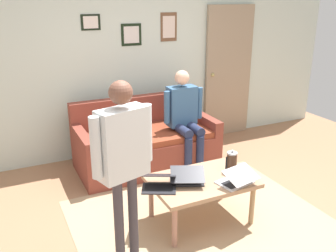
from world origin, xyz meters
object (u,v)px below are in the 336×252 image
at_px(person_standing, 123,152).
at_px(coffee_table, 201,184).
at_px(laptop_center, 237,180).
at_px(person_seated, 185,114).
at_px(couch, 145,144).
at_px(french_press, 232,162).
at_px(interior_door, 228,72).
at_px(laptop_right, 159,184).
at_px(laptop_left, 187,179).

bearing_deg(person_standing, coffee_table, -163.92).
distance_m(laptop_center, person_seated, 1.49).
xyz_separation_m(couch, french_press, (-0.37, 1.44, 0.26)).
xyz_separation_m(couch, person_seated, (-0.46, 0.23, 0.42)).
xyz_separation_m(interior_door, couch, (1.66, 0.57, -0.72)).
relative_size(french_press, person_seated, 0.19).
distance_m(interior_door, couch, 1.90).
bearing_deg(laptop_center, person_standing, 1.39).
distance_m(couch, person_standing, 2.05).
xyz_separation_m(french_press, person_seated, (-0.09, -1.22, 0.16)).
bearing_deg(french_press, person_standing, 12.56).
height_order(laptop_right, french_press, french_press).
distance_m(laptop_left, laptop_right, 0.29).
height_order(couch, laptop_left, couch).
relative_size(couch, person_seated, 1.41).
bearing_deg(french_press, laptop_right, 0.04).
xyz_separation_m(laptop_center, laptop_right, (0.71, -0.25, -0.00)).
bearing_deg(person_seated, couch, -26.06).
relative_size(laptop_left, person_standing, 0.26).
distance_m(couch, laptop_center, 1.72).
bearing_deg(interior_door, french_press, 57.29).
xyz_separation_m(french_press, person_standing, (1.24, 0.28, 0.45)).
height_order(laptop_left, laptop_right, laptop_left).
bearing_deg(person_standing, laptop_right, -147.12).
bearing_deg(interior_door, laptop_center, 58.23).
height_order(person_standing, person_seated, person_standing).
distance_m(laptop_right, person_seated, 1.53).
bearing_deg(couch, laptop_center, 98.76).
bearing_deg(couch, person_seated, 153.94).
relative_size(coffee_table, laptop_right, 2.46).
bearing_deg(person_standing, interior_door, -137.89).
relative_size(couch, laptop_right, 4.44).
bearing_deg(person_standing, couch, -116.89).
xyz_separation_m(interior_door, laptop_left, (1.82, 2.04, -0.52)).
bearing_deg(laptop_right, interior_door, -136.29).
xyz_separation_m(coffee_table, person_standing, (0.87, 0.25, 0.60)).
xyz_separation_m(coffee_table, laptop_right, (0.45, -0.02, 0.09)).
height_order(coffee_table, person_seated, person_seated).
relative_size(coffee_table, person_seated, 0.78).
relative_size(interior_door, coffee_table, 2.05).
height_order(coffee_table, laptop_left, laptop_left).
relative_size(laptop_left, french_press, 1.72).
xyz_separation_m(coffee_table, french_press, (-0.37, -0.02, 0.16)).
distance_m(couch, laptop_left, 1.49).
bearing_deg(coffee_table, laptop_center, 139.00).
bearing_deg(person_standing, french_press, -167.44).
distance_m(laptop_center, french_press, 0.28).
relative_size(coffee_table, laptop_left, 2.43).
height_order(laptop_center, french_press, french_press).
height_order(laptop_center, person_seated, person_seated).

